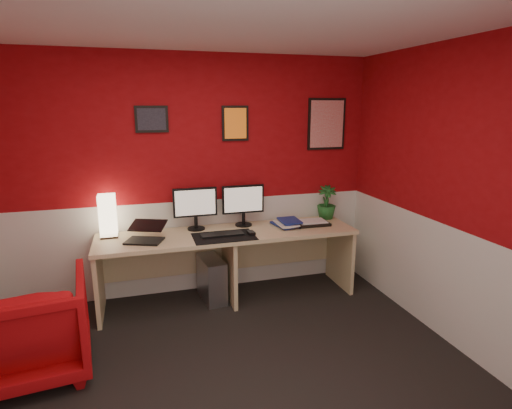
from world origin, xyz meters
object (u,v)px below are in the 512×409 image
object	(u,v)px
potted_plant	(327,202)
armchair	(30,327)
desk	(229,266)
laptop	(144,231)
pc_tower	(212,279)
monitor_left	(195,202)
zen_tray	(312,223)
monitor_right	(243,199)
shoji_lamp	(108,217)

from	to	relation	value
potted_plant	armchair	bearing A→B (deg)	-160.89
desk	potted_plant	distance (m)	1.32
laptop	pc_tower	distance (m)	0.90
monitor_left	zen_tray	bearing A→B (deg)	-8.02
desk	zen_tray	xyz separation A→B (m)	(0.92, 0.02, 0.38)
laptop	potted_plant	world-z (taller)	potted_plant
desk	pc_tower	bearing A→B (deg)	166.82
laptop	monitor_right	bearing A→B (deg)	36.71
laptop	pc_tower	xyz separation A→B (m)	(0.65, 0.11, -0.61)
laptop	monitor_right	size ratio (longest dim) A/B	0.57
shoji_lamp	zen_tray	size ratio (longest dim) A/B	1.14
monitor_left	potted_plant	size ratio (longest dim) A/B	1.55
laptop	armchair	bearing A→B (deg)	-118.10
desk	shoji_lamp	world-z (taller)	shoji_lamp
laptop	pc_tower	bearing A→B (deg)	32.27
armchair	laptop	bearing A→B (deg)	-147.15
shoji_lamp	potted_plant	xyz separation A→B (m)	(2.33, 0.02, -0.01)
zen_tray	shoji_lamp	bearing A→B (deg)	175.55
monitor_left	potted_plant	world-z (taller)	monitor_left
desk	potted_plant	size ratio (longest dim) A/B	6.94
desk	monitor_right	xyz separation A→B (m)	(0.21, 0.19, 0.66)
laptop	zen_tray	distance (m)	1.76
monitor_right	potted_plant	world-z (taller)	monitor_right
shoji_lamp	zen_tray	world-z (taller)	shoji_lamp
laptop	shoji_lamp	bearing A→B (deg)	163.94
zen_tray	laptop	bearing A→B (deg)	-176.93
potted_plant	monitor_left	bearing A→B (deg)	-179.49
monitor_left	monitor_right	distance (m)	0.51
zen_tray	armchair	distance (m)	2.77
monitor_right	desk	bearing A→B (deg)	-136.84
desk	monitor_right	bearing A→B (deg)	43.16
desk	potted_plant	xyz separation A→B (m)	(1.18, 0.21, 0.55)
pc_tower	monitor_right	bearing A→B (deg)	14.41
laptop	pc_tower	size ratio (longest dim) A/B	0.73
armchair	shoji_lamp	bearing A→B (deg)	-125.95
monitor_right	pc_tower	bearing A→B (deg)	-158.52
shoji_lamp	monitor_left	bearing A→B (deg)	0.74
desk	laptop	world-z (taller)	laptop
shoji_lamp	armchair	size ratio (longest dim) A/B	0.48
laptop	monitor_right	distance (m)	1.09
laptop	monitor_right	world-z (taller)	monitor_right
shoji_lamp	zen_tray	bearing A→B (deg)	-4.45
laptop	armchair	distance (m)	1.22
desk	monitor_left	xyz separation A→B (m)	(-0.30, 0.19, 0.66)
potted_plant	shoji_lamp	bearing A→B (deg)	-179.41
shoji_lamp	zen_tray	distance (m)	2.09
zen_tray	monitor_right	bearing A→B (deg)	166.42
desk	zen_tray	bearing A→B (deg)	1.34
potted_plant	pc_tower	bearing A→B (deg)	-173.08
desk	armchair	bearing A→B (deg)	-155.04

